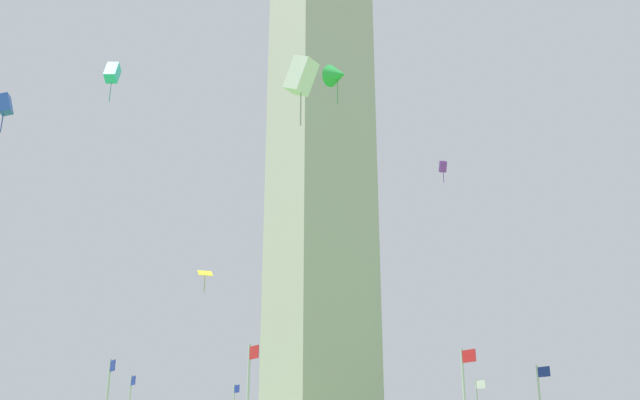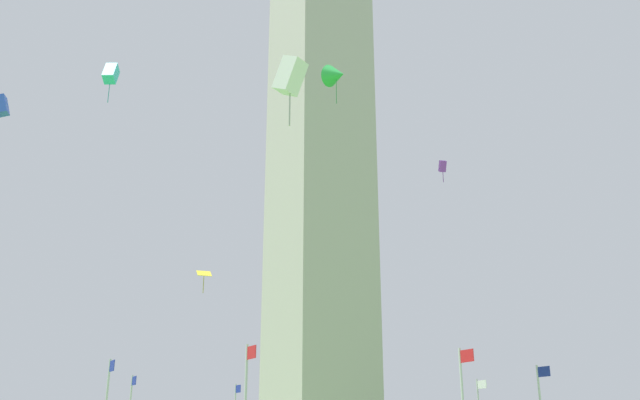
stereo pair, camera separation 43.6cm
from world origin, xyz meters
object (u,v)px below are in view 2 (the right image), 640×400
obelisk_monument (320,96)px  kite_green_delta (336,75)px  kite_purple_box (442,166)px  kite_cyan_box (111,74)px  kite_white_box (290,76)px  kite_blue_box (1,106)px  kite_yellow_diamond (204,274)px

obelisk_monument → kite_green_delta: (7.93, -3.37, -2.95)m
kite_purple_box → kite_cyan_box: kite_cyan_box is taller
obelisk_monument → kite_purple_box: 12.61m
kite_green_delta → obelisk_monument: bearing=156.9°
obelisk_monument → kite_cyan_box: bearing=-72.8°
kite_cyan_box → kite_green_delta: bearing=79.9°
kite_cyan_box → kite_white_box: bearing=0.3°
kite_blue_box → kite_yellow_diamond: size_ratio=1.20×
kite_blue_box → kite_yellow_diamond: 16.96m
kite_white_box → kite_yellow_diamond: (-24.59, 7.10, 0.29)m
kite_cyan_box → kite_green_delta: size_ratio=0.86×
kite_green_delta → kite_cyan_box: bearing=-100.1°
obelisk_monument → kite_purple_box: size_ratio=34.96×
obelisk_monument → kite_cyan_box: size_ratio=22.06×
kite_purple_box → kite_yellow_diamond: bearing=-107.3°
kite_purple_box → kite_yellow_diamond: kite_purple_box is taller
kite_purple_box → kite_blue_box: 29.41m
kite_white_box → obelisk_monument: bearing=148.3°
obelisk_monument → kite_white_box: (28.13, -17.39, -16.85)m
kite_cyan_box → kite_blue_box: 12.46m
kite_blue_box → kite_green_delta: bearing=105.9°
obelisk_monument → kite_yellow_diamond: size_ratio=39.61×
kite_white_box → kite_green_delta: 28.25m
kite_blue_box → kite_green_delta: 23.10m
obelisk_monument → kite_yellow_diamond: bearing=-71.0°
kite_white_box → kite_cyan_box: bearing=-179.7°
kite_white_box → kite_yellow_diamond: kite_yellow_diamond is taller
kite_purple_box → kite_yellow_diamond: (-4.80, -15.38, -8.58)m
kite_blue_box → kite_yellow_diamond: (-10.09, 13.13, -3.65)m
kite_white_box → kite_blue_box: bearing=-157.4°
kite_purple_box → kite_white_box: (19.80, -22.48, -8.86)m
kite_white_box → kite_yellow_diamond: 25.60m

